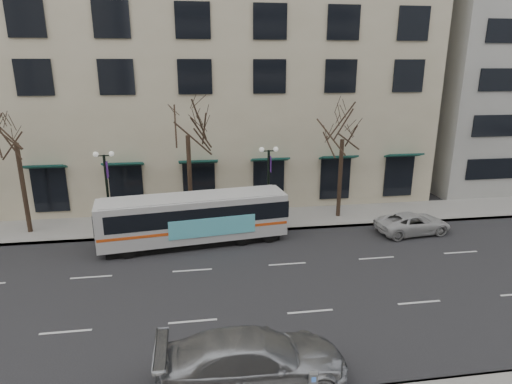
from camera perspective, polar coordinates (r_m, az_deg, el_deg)
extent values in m
plane|color=black|center=(20.59, -8.46, -13.19)|extent=(160.00, 160.00, 0.00)
cube|color=gray|center=(29.10, 1.35, -3.65)|extent=(80.00, 4.00, 0.15)
cube|color=#B7AC8C|center=(38.99, -12.51, 18.99)|extent=(40.00, 20.00, 24.00)
cylinder|color=black|center=(29.54, -28.56, 0.27)|extent=(0.28, 0.28, 5.74)
cylinder|color=black|center=(27.64, -8.81, 1.36)|extent=(0.28, 0.28, 5.95)
cylinder|color=black|center=(29.34, 11.13, 1.64)|extent=(0.28, 0.28, 5.46)
cylinder|color=black|center=(27.72, -19.15, -0.37)|extent=(0.16, 0.16, 5.00)
cylinder|color=black|center=(28.46, -18.70, -4.90)|extent=(0.36, 0.36, 0.30)
cube|color=black|center=(27.14, -19.64, 4.58)|extent=(0.90, 0.06, 0.06)
sphere|color=silver|center=(27.21, -20.59, 4.73)|extent=(0.32, 0.32, 0.32)
sphere|color=silver|center=(27.03, -18.72, 4.84)|extent=(0.32, 0.32, 0.32)
cube|color=#512282|center=(27.29, -19.22, 2.85)|extent=(0.04, 0.45, 1.00)
cylinder|color=black|center=(27.59, 1.67, 0.50)|extent=(0.16, 0.16, 5.00)
cylinder|color=black|center=(28.34, 1.63, -4.07)|extent=(0.36, 0.36, 0.30)
cube|color=black|center=(27.01, 1.71, 5.50)|extent=(0.90, 0.06, 0.06)
sphere|color=silver|center=(26.91, 0.76, 5.68)|extent=(0.32, 0.32, 0.32)
sphere|color=silver|center=(27.07, 2.66, 5.73)|extent=(0.32, 0.32, 0.32)
cube|color=#512282|center=(27.21, 1.94, 3.75)|extent=(0.04, 0.45, 1.00)
cube|color=silver|center=(25.18, -8.30, -3.35)|extent=(10.98, 3.70, 2.47)
cube|color=black|center=(25.69, -8.17, -6.26)|extent=(10.09, 3.31, 0.40)
cube|color=black|center=(25.09, -7.73, -2.47)|extent=(10.56, 3.68, 0.99)
cube|color=#F05316|center=(25.33, -8.26, -4.25)|extent=(10.88, 3.71, 0.16)
cube|color=#64DFF3|center=(24.28, -5.79, -4.65)|extent=(4.90, 0.69, 1.08)
cube|color=silver|center=(24.78, -8.42, -0.60)|extent=(10.42, 3.40, 0.07)
cylinder|color=black|center=(24.52, -16.68, -7.47)|extent=(0.92, 0.36, 0.90)
cylinder|color=black|center=(26.42, -16.66, -5.69)|extent=(0.92, 0.36, 0.90)
cylinder|color=black|center=(25.12, -1.74, -6.13)|extent=(0.92, 0.36, 0.90)
cylinder|color=black|center=(26.99, -2.81, -4.49)|extent=(0.92, 0.36, 0.90)
cylinder|color=black|center=(25.53, 1.80, -5.75)|extent=(0.92, 0.36, 0.90)
cylinder|color=black|center=(27.36, 0.50, -4.16)|extent=(0.92, 0.36, 0.90)
imported|color=#989A9F|center=(15.02, -0.38, -21.52)|extent=(6.29, 2.60, 1.82)
imported|color=#BABABA|center=(28.54, 20.18, -3.91)|extent=(4.85, 2.63, 1.29)
cube|color=slate|center=(14.14, 7.63, -23.53)|extent=(0.27, 0.18, 0.45)
cube|color=blue|center=(14.04, 7.77, -23.54)|extent=(0.13, 0.03, 0.16)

